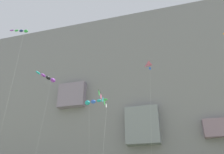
% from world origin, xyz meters
% --- Properties ---
extents(cliff_face, '(180.00, 27.79, 56.88)m').
position_xyz_m(cliff_face, '(0.00, 68.62, 28.42)').
color(cliff_face, gray).
rests_on(cliff_face, ground).
extents(kite_banner_far_left, '(1.75, 8.62, 16.21)m').
position_xyz_m(kite_banner_far_left, '(-1.91, 28.15, 15.46)').
color(kite_banner_far_left, black).
rests_on(kite_banner_far_left, ground).
extents(kite_delta_mid_center, '(2.79, 2.79, 25.58)m').
position_xyz_m(kite_delta_mid_center, '(5.06, 37.85, 25.01)').
color(kite_delta_mid_center, pink).
rests_on(kite_delta_mid_center, ground).
extents(kite_windsock_high_center, '(2.86, 6.76, 23.43)m').
position_xyz_m(kite_windsock_high_center, '(-14.04, 31.88, 22.86)').
color(kite_windsock_high_center, purple).
rests_on(kite_windsock_high_center, ground).
extents(kite_windsock_upper_left, '(4.10, 1.54, 34.27)m').
position_xyz_m(kite_windsock_upper_left, '(-20.58, 29.62, 33.65)').
color(kite_windsock_upper_left, green).
rests_on(kite_windsock_upper_left, ground).
extents(kite_windsock_far_right, '(4.54, 3.15, 18.97)m').
position_xyz_m(kite_windsock_far_right, '(-6.21, 35.32, 18.54)').
color(kite_windsock_far_right, teal).
rests_on(kite_windsock_far_right, ground).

